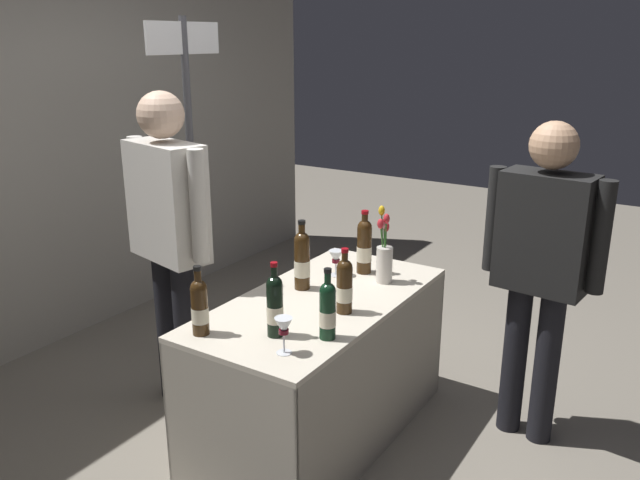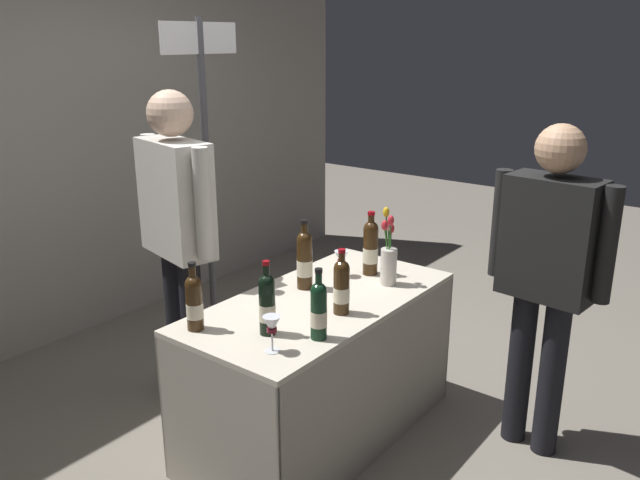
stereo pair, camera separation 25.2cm
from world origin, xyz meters
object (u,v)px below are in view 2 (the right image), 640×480
at_px(tasting_table, 320,343).
at_px(wine_glass_near_vendor, 341,259).
at_px(flower_vase, 389,259).
at_px(display_bottle_0, 305,259).
at_px(booth_signpost, 206,155).
at_px(vendor_presenter, 177,220).
at_px(taster_foreground_right, 547,264).
at_px(featured_wine_bottle, 341,286).
at_px(wine_glass_mid, 272,326).

bearing_deg(tasting_table, wine_glass_near_vendor, 18.09).
bearing_deg(flower_vase, tasting_table, 157.69).
distance_m(display_bottle_0, booth_signpost, 1.05).
distance_m(wine_glass_near_vendor, booth_signpost, 1.09).
xyz_separation_m(wine_glass_near_vendor, vendor_presenter, (-0.48, 0.72, 0.20)).
xyz_separation_m(wine_glass_near_vendor, taster_foreground_right, (0.25, -0.99, 0.11)).
bearing_deg(tasting_table, flower_vase, -22.31).
distance_m(wine_glass_near_vendor, flower_vase, 0.27).
bearing_deg(featured_wine_bottle, display_bottle_0, 66.78).
xyz_separation_m(wine_glass_mid, taster_foreground_right, (1.11, -0.71, 0.10)).
relative_size(featured_wine_bottle, flower_vase, 0.76).
xyz_separation_m(flower_vase, vendor_presenter, (-0.53, 0.98, 0.16)).
distance_m(flower_vase, taster_foreground_right, 0.76).
relative_size(display_bottle_0, flower_vase, 0.88).
xyz_separation_m(featured_wine_bottle, taster_foreground_right, (0.64, -0.71, 0.08)).
relative_size(tasting_table, display_bottle_0, 4.03).
height_order(wine_glass_mid, flower_vase, flower_vase).
distance_m(display_bottle_0, vendor_presenter, 0.73).
xyz_separation_m(tasting_table, wine_glass_near_vendor, (0.32, 0.10, 0.33)).
xyz_separation_m(flower_vase, taster_foreground_right, (0.20, -0.73, 0.07)).
height_order(wine_glass_mid, taster_foreground_right, taster_foreground_right).
distance_m(display_bottle_0, wine_glass_near_vendor, 0.26).
bearing_deg(featured_wine_bottle, flower_vase, 3.07).
bearing_deg(display_bottle_0, tasting_table, -115.08).
height_order(tasting_table, wine_glass_mid, wine_glass_mid).
relative_size(wine_glass_near_vendor, wine_glass_mid, 0.90).
height_order(featured_wine_bottle, booth_signpost, booth_signpost).
xyz_separation_m(featured_wine_bottle, vendor_presenter, (-0.09, 1.00, 0.16)).
relative_size(wine_glass_mid, taster_foreground_right, 0.10).
height_order(tasting_table, wine_glass_near_vendor, wine_glass_near_vendor).
bearing_deg(wine_glass_near_vendor, flower_vase, -78.81).
xyz_separation_m(wine_glass_mid, booth_signpost, (0.86, 1.27, 0.43)).
relative_size(tasting_table, flower_vase, 3.54).
bearing_deg(wine_glass_near_vendor, tasting_table, -161.91).
relative_size(display_bottle_0, wine_glass_mid, 2.32).
bearing_deg(wine_glass_mid, wine_glass_near_vendor, 18.01).
bearing_deg(wine_glass_mid, display_bottle_0, 28.02).
bearing_deg(display_bottle_0, flower_vase, -45.23).
xyz_separation_m(tasting_table, taster_foreground_right, (0.57, -0.89, 0.44)).
bearing_deg(flower_vase, vendor_presenter, 118.32).
xyz_separation_m(taster_foreground_right, booth_signpost, (-0.26, 1.98, 0.33)).
bearing_deg(wine_glass_near_vendor, featured_wine_bottle, -144.26).
height_order(display_bottle_0, flower_vase, flower_vase).
distance_m(tasting_table, vendor_presenter, 0.99).
distance_m(featured_wine_bottle, wine_glass_mid, 0.48).
distance_m(taster_foreground_right, booth_signpost, 2.02).
relative_size(wine_glass_near_vendor, taster_foreground_right, 0.09).
bearing_deg(booth_signpost, featured_wine_bottle, -106.68).
relative_size(vendor_presenter, taster_foreground_right, 1.07).
distance_m(featured_wine_bottle, display_bottle_0, 0.36).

